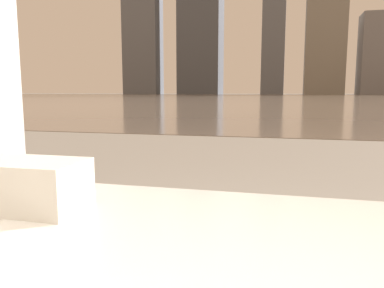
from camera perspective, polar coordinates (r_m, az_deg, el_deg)
name	(u,v)px	position (r m, az deg, el deg)	size (l,w,h in m)	color
towel_stack	(28,185)	(1.00, -23.77, -5.71)	(0.27, 0.16, 0.12)	silver
harbor_water	(282,97)	(61.93, 13.61, 7.00)	(180.00, 110.00, 0.01)	gray
skyline_tower_3	(325,43)	(119.26, 19.64, 14.31)	(11.28, 6.36, 29.82)	gray
skyline_tower_4	(383,54)	(121.34, 27.12, 12.08)	(12.55, 9.06, 22.60)	slate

